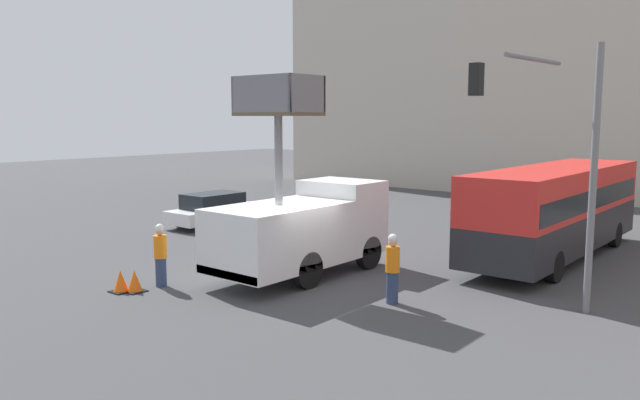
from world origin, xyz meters
TOP-DOWN VIEW (x-y plane):
  - ground_plane at (0.00, 0.00)m, footprint 120.00×120.00m
  - building_backdrop_far at (0.00, 29.30)m, footprint 44.00×10.00m
  - utility_truck at (-0.75, 0.99)m, footprint 2.52×6.19m
  - city_bus at (4.54, 8.55)m, footprint 2.61×10.86m
  - traffic_light_pole at (6.24, 2.74)m, footprint 3.54×3.29m
  - road_worker_near_truck at (-3.11, -2.66)m, footprint 0.38×0.38m
  - road_worker_directing at (3.09, 0.23)m, footprint 0.38×0.38m
  - traffic_cone_near_truck at (-3.50, -3.76)m, footprint 0.55×0.55m
  - traffic_cone_mid_road at (-3.20, -3.50)m, footprint 0.55×0.55m
  - parked_car_curbside at (-9.89, 5.39)m, footprint 1.90×4.74m

SIDE VIEW (x-z plane):
  - ground_plane at x=0.00m, z-range 0.00..0.00m
  - traffic_cone_mid_road at x=-3.20m, z-range -0.02..0.61m
  - traffic_cone_near_truck at x=-3.50m, z-range -0.02..0.61m
  - parked_car_curbside at x=-9.89m, z-range 0.00..1.53m
  - road_worker_near_truck at x=-3.11m, z-range 0.00..1.87m
  - road_worker_directing at x=3.09m, z-range 0.01..1.90m
  - utility_truck at x=-0.75m, z-range -1.48..4.67m
  - city_bus at x=4.54m, z-range 0.27..3.49m
  - traffic_light_pole at x=6.24m, z-range 1.15..7.89m
  - building_backdrop_far at x=0.00m, z-range 0.00..16.58m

